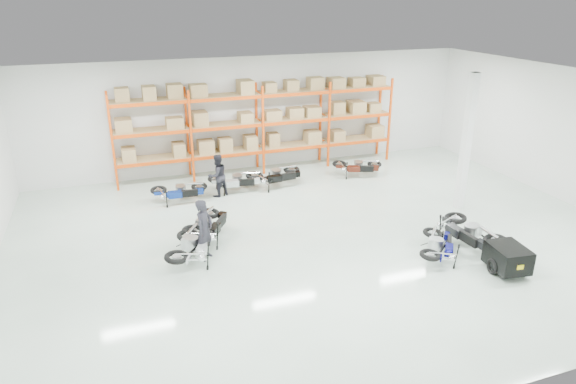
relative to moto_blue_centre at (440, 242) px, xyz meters
name	(u,v)px	position (x,y,z in m)	size (l,w,h in m)	color
room	(325,164)	(-2.41, 2.34, 1.74)	(18.00, 18.00, 18.00)	silver
pallet_rack	(260,116)	(-2.41, 8.79, 1.75)	(11.28, 0.98, 3.62)	#E4480C
structural_column	(466,143)	(2.79, 2.84, 1.74)	(0.25, 0.25, 4.50)	white
moto_blue_centre	(440,242)	(0.00, 0.00, 0.00)	(0.73, 1.65, 1.01)	#070748
moto_silver_left	(193,240)	(-6.29, 2.18, 0.07)	(0.84, 1.88, 1.15)	#B4B5BB
moto_black_far_left	(207,222)	(-5.71, 3.24, 0.08)	(0.85, 1.90, 1.16)	black
moto_touring_right	(468,227)	(1.21, 0.36, 0.09)	(0.86, 1.94, 1.19)	black
trailer	(508,258)	(1.21, -1.23, -0.08)	(0.95, 1.77, 0.73)	black
moto_back_a	(179,188)	(-6.03, 6.48, 0.01)	(0.74, 1.67, 1.02)	navy
moto_back_b	(236,177)	(-3.92, 6.86, 0.03)	(0.78, 1.75, 1.07)	#AFB4B9
moto_back_c	(276,172)	(-2.41, 6.81, 0.06)	(0.83, 1.86, 1.14)	black
moto_back_d	(358,163)	(1.00, 6.85, 0.01)	(0.74, 1.67, 1.02)	#41150D
person_left	(204,230)	(-5.97, 2.15, 0.35)	(0.62, 0.41, 1.71)	#212028
person_back	(217,175)	(-4.65, 6.58, 0.26)	(0.75, 0.58, 1.53)	black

